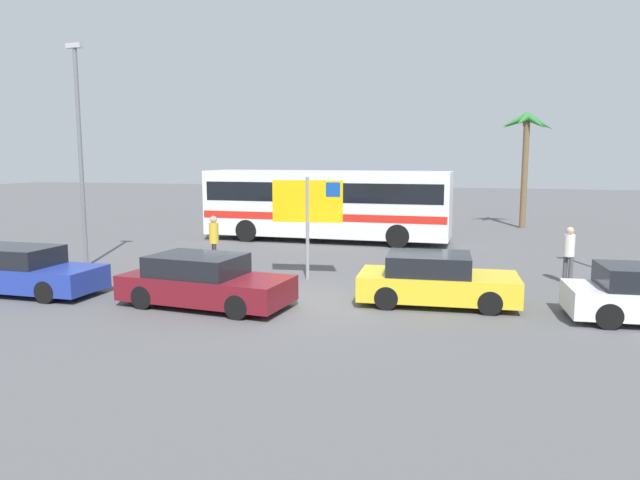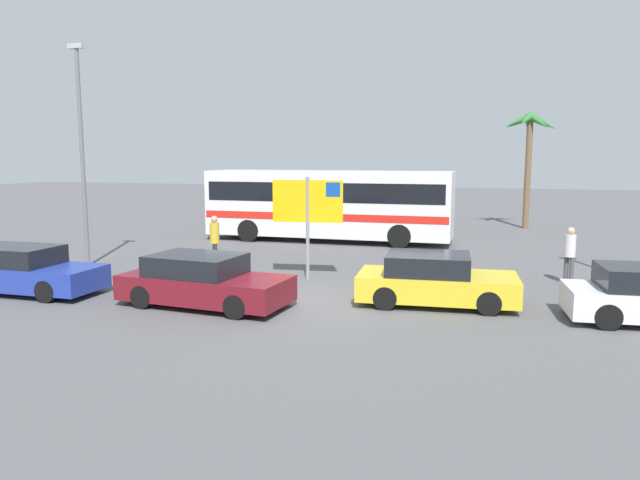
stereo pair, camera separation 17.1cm
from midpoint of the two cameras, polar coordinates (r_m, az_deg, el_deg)
name	(u,v)px [view 2 (the right image)]	position (r m, az deg, el deg)	size (l,w,h in m)	color
ground	(299,303)	(15.68, -1.76, -6.08)	(120.00, 120.00, 0.00)	#565659
bus_front_coach	(328,202)	(26.80, 0.99, 3.68)	(11.02, 2.55, 3.17)	white
ferry_sign	(309,205)	(18.31, -0.78, 3.35)	(2.19, 0.30, 3.20)	gray
car_blue	(22,271)	(18.67, -26.50, -2.65)	(4.49, 1.73, 1.32)	#23389E
car_yellow	(435,280)	(15.72, 11.26, -3.82)	(4.17, 2.15, 1.32)	yellow
car_maroon	(203,281)	(15.56, -10.88, -3.93)	(4.51, 2.23, 1.32)	maroon
pedestrian_near_sign	(570,251)	(19.32, 23.12, -0.95)	(0.32, 0.32, 1.73)	#4C4C51
pedestrian_crossing_lot	(215,237)	(20.53, -9.85, 0.25)	(0.32, 0.32, 1.82)	#2D2D33
lamp_post_right_side	(82,148)	(22.10, -21.72, 8.22)	(0.56, 0.20, 7.57)	slate
palm_tree_seaside	(530,134)	(33.50, 19.65, 9.59)	(2.85, 2.92, 6.11)	brown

